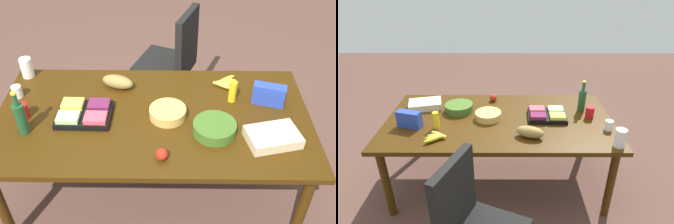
# 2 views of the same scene
# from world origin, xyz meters

# --- Properties ---
(ground_plane) EXTENTS (10.00, 10.00, 0.00)m
(ground_plane) POSITION_xyz_m (0.00, 0.00, 0.00)
(ground_plane) COLOR brown
(conference_table) EXTENTS (2.13, 1.11, 0.75)m
(conference_table) POSITION_xyz_m (0.00, 0.00, 0.68)
(conference_table) COLOR #3C2407
(conference_table) RESTS_ON ground
(chip_bowl) EXTENTS (0.31, 0.31, 0.07)m
(chip_bowl) POSITION_xyz_m (0.10, -0.01, 0.78)
(chip_bowl) COLOR #E1AE54
(chip_bowl) RESTS_ON conference_table
(mustard_bottle) EXTENTS (0.06, 0.06, 0.16)m
(mustard_bottle) POSITION_xyz_m (0.55, 0.18, 0.83)
(mustard_bottle) COLOR yellow
(mustard_bottle) RESTS_ON conference_table
(salad_bowl) EXTENTS (0.32, 0.32, 0.08)m
(salad_bowl) POSITION_xyz_m (0.40, -0.16, 0.79)
(salad_bowl) COLOR #3F6522
(salad_bowl) RESTS_ON conference_table
(apple_red) EXTENTS (0.08, 0.08, 0.08)m
(apple_red) POSITION_xyz_m (0.07, -0.40, 0.79)
(apple_red) COLOR red
(apple_red) RESTS_ON conference_table
(chip_bag_blue) EXTENTS (0.23, 0.14, 0.15)m
(chip_bag_blue) POSITION_xyz_m (0.80, 0.15, 0.83)
(chip_bag_blue) COLOR #2844B5
(chip_bag_blue) RESTS_ON conference_table
(fruit_platter) EXTENTS (0.37, 0.29, 0.07)m
(fruit_platter) POSITION_xyz_m (-0.46, -0.02, 0.78)
(fruit_platter) COLOR black
(fruit_platter) RESTS_ON conference_table
(mayo_jar) EXTENTS (0.11, 0.11, 0.16)m
(mayo_jar) POSITION_xyz_m (-0.98, 0.46, 0.83)
(mayo_jar) COLOR white
(mayo_jar) RESTS_ON conference_table
(bread_loaf) EXTENTS (0.26, 0.18, 0.10)m
(bread_loaf) POSITION_xyz_m (-0.27, 0.32, 0.80)
(bread_loaf) COLOR olive
(bread_loaf) RESTS_ON conference_table
(sheet_cake) EXTENTS (0.36, 0.29, 0.07)m
(sheet_cake) POSITION_xyz_m (0.76, -0.24, 0.79)
(sheet_cake) COLOR beige
(sheet_cake) RESTS_ON conference_table
(wine_bottle) EXTENTS (0.08, 0.08, 0.32)m
(wine_bottle) POSITION_xyz_m (-0.82, -0.17, 0.87)
(wine_bottle) COLOR #1F4B26
(wine_bottle) RESTS_ON conference_table
(banana_bunch) EXTENTS (0.19, 0.20, 0.04)m
(banana_bunch) POSITION_xyz_m (0.52, 0.36, 0.78)
(banana_bunch) COLOR yellow
(banana_bunch) RESTS_ON conference_table
(paper_cup) EXTENTS (0.08, 0.08, 0.09)m
(paper_cup) POSITION_xyz_m (-0.98, 0.20, 0.80)
(paper_cup) COLOR white
(paper_cup) RESTS_ON conference_table
(red_solo_cup) EXTENTS (0.09, 0.09, 0.11)m
(red_solo_cup) POSITION_xyz_m (-0.87, -0.03, 0.81)
(red_solo_cup) COLOR red
(red_solo_cup) RESTS_ON conference_table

